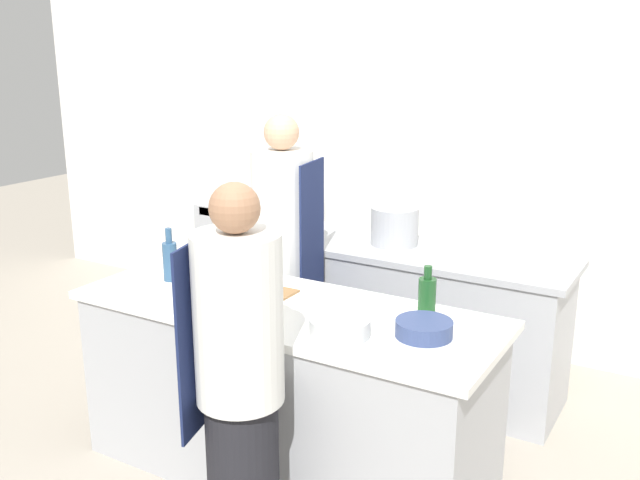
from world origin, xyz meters
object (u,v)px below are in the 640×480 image
at_px(chef_at_stove, 284,263).
at_px(cup, 199,286).
at_px(chef_at_prep_near, 240,384).
at_px(bottle_cooking_oil, 427,293).
at_px(bottle_olive_oil, 230,252).
at_px(stockpot, 395,226).
at_px(bottle_vinegar, 222,270).
at_px(bottle_sauce, 246,291).
at_px(bowl_mixing_large, 340,327).
at_px(bottle_wine, 170,260).
at_px(bowl_prep_small, 424,329).
at_px(oven_range, 261,261).

bearing_deg(chef_at_stove, cup, -10.11).
bearing_deg(chef_at_prep_near, bottle_cooking_oil, -39.41).
height_order(bottle_olive_oil, stockpot, bottle_olive_oil).
relative_size(chef_at_stove, bottle_vinegar, 5.81).
height_order(chef_at_prep_near, cup, chef_at_prep_near).
bearing_deg(bottle_cooking_oil, chef_at_prep_near, -115.30).
relative_size(bottle_olive_oil, cup, 3.11).
xyz_separation_m(bottle_vinegar, bottle_cooking_oil, (1.01, 0.29, -0.03)).
bearing_deg(bottle_olive_oil, bottle_cooking_oil, -1.87).
xyz_separation_m(bottle_olive_oil, bottle_sauce, (0.43, -0.44, -0.02)).
relative_size(chef_at_prep_near, cup, 20.05).
bearing_deg(chef_at_stove, bottle_olive_oil, -27.90).
distance_m(bottle_vinegar, bowl_mixing_large, 0.81).
bearing_deg(bowl_mixing_large, bottle_wine, 170.41).
distance_m(chef_at_stove, bowl_prep_small, 1.38).
distance_m(oven_range, bottle_vinegar, 2.05).
xyz_separation_m(bottle_cooking_oil, bowl_mixing_large, (-0.22, -0.47, -0.05)).
bearing_deg(oven_range, bottle_wine, -70.46).
distance_m(oven_range, bowl_mixing_large, 2.63).
bearing_deg(bottle_sauce, bottle_vinegar, 154.53).
xyz_separation_m(chef_at_prep_near, chef_at_stove, (-0.65, 1.32, 0.06)).
distance_m(bottle_cooking_oil, bowl_mixing_large, 0.52).
bearing_deg(bowl_mixing_large, bottle_vinegar, 167.52).
height_order(bottle_wine, bowl_prep_small, bottle_wine).
bearing_deg(bottle_wine, oven_range, 109.54).
bearing_deg(bottle_olive_oil, stockpot, 58.75).
xyz_separation_m(bottle_olive_oil, bottle_wine, (-0.17, -0.31, 0.01)).
bearing_deg(bottle_cooking_oil, bowl_mixing_large, -115.19).
bearing_deg(bottle_vinegar, chef_at_stove, 96.17).
bearing_deg(bottle_olive_oil, chef_at_prep_near, -51.11).
xyz_separation_m(bowl_mixing_large, cup, (-0.88, 0.11, -0.00)).
relative_size(bowl_prep_small, stockpot, 0.84).
height_order(bottle_sauce, stockpot, stockpot).
bearing_deg(cup, bowl_mixing_large, -6.84).
relative_size(bottle_sauce, bowl_prep_small, 0.82).
bearing_deg(stockpot, chef_at_stove, -127.37).
xyz_separation_m(chef_at_stove, cup, (-0.02, -0.76, 0.08)).
xyz_separation_m(bottle_cooking_oil, bottle_sauce, (-0.78, -0.40, -0.01)).
height_order(bottle_sauce, bowl_prep_small, bottle_sauce).
height_order(bottle_vinegar, cup, bottle_vinegar).
relative_size(chef_at_stove, bowl_prep_small, 7.03).
height_order(cup, stockpot, stockpot).
distance_m(bottle_vinegar, bottle_sauce, 0.26).
bearing_deg(bottle_vinegar, stockpot, 73.58).
xyz_separation_m(bottle_vinegar, bottle_wine, (-0.37, 0.02, -0.01)).
bearing_deg(bottle_vinegar, bowl_prep_small, -0.03).
relative_size(bottle_olive_oil, bottle_vinegar, 0.85).
relative_size(bottle_vinegar, bottle_cooking_oil, 1.35).
xyz_separation_m(chef_at_stove, bottle_wine, (-0.29, -0.67, 0.15)).
bearing_deg(bottle_sauce, bottle_olive_oil, 134.39).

